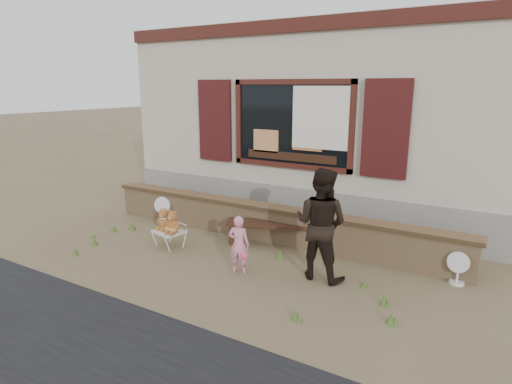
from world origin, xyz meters
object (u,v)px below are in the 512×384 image
Objects in this scene: folding_chair at (169,232)px; teddy_bear_left at (164,219)px; teddy_bear_right at (173,221)px; child at (239,245)px; bench at (275,229)px; adult at (321,224)px.

folding_chair is 1.46× the size of teddy_bear_left.
teddy_bear_right reaches higher than folding_chair.
bench is at bearing -100.72° from child.
adult is at bearing 17.69° from folding_chair.
bench is 3.06× the size of folding_chair.
teddy_bear_right is at bearing -0.00° from teddy_bear_left.
bench is 1.78m from teddy_bear_right.
teddy_bear_right is at bearing 8.82° from adult.
child is (1.65, -0.30, 0.19)m from folding_chair.
teddy_bear_left is at bearing 180.00° from folding_chair.
teddy_bear_right reaches higher than bench.
teddy_bear_right is 0.46× the size of child.
bench is 1.87m from folding_chair.
child reaches higher than folding_chair.
adult reaches higher than teddy_bear_right.
bench is 1.27m from child.
child is at bearing 4.15° from teddy_bear_right.
folding_chair is at bearing -0.00° from teddy_bear_left.
adult is at bearing 16.85° from teddy_bear_left.
adult is (1.11, 0.48, 0.38)m from child.
child is (1.79, -0.33, -0.03)m from teddy_bear_left.
folding_chair is at bearing -167.36° from bench.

